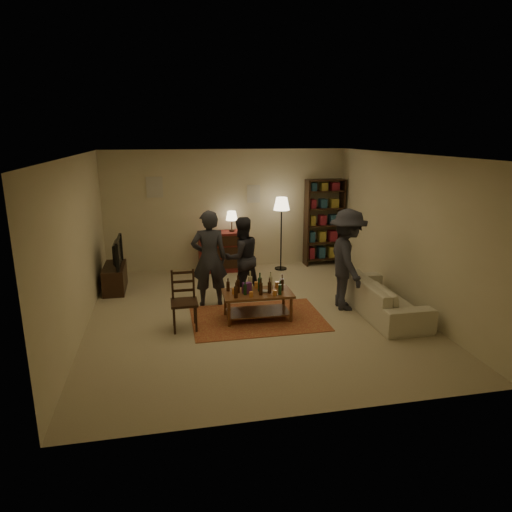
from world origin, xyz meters
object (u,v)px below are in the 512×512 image
object	(u,v)px
bookshelf	(324,221)
person_by_sofa	(347,260)
person_left	(209,259)
dining_chair	(184,298)
person_right	(241,258)
sofa	(382,297)
tv_stand	(115,271)
coffee_table	(257,296)
dresser	(222,250)
floor_lamp	(282,209)

from	to	relation	value
bookshelf	person_by_sofa	distance (m)	2.87
person_left	person_by_sofa	size ratio (longest dim) A/B	0.98
dining_chair	person_right	distance (m)	1.72
dining_chair	sofa	distance (m)	3.39
dining_chair	person_right	xyz separation A→B (m)	(1.15, 1.26, 0.27)
dining_chair	bookshelf	world-z (taller)	bookshelf
bookshelf	tv_stand	bearing A→B (deg)	-168.20
dining_chair	coffee_table	bearing A→B (deg)	5.68
tv_stand	dresser	bearing A→B (deg)	22.07
dresser	person_by_sofa	distance (m)	3.34
tv_stand	bookshelf	world-z (taller)	bookshelf
tv_stand	bookshelf	size ratio (longest dim) A/B	0.52
coffee_table	dresser	size ratio (longest dim) A/B	0.85
sofa	person_left	distance (m)	3.10
dining_chair	person_by_sofa	xyz separation A→B (m)	(2.86, 0.30, 0.39)
tv_stand	bookshelf	bearing A→B (deg)	11.80
bookshelf	person_right	xyz separation A→B (m)	(-2.29, -1.86, -0.26)
coffee_table	bookshelf	world-z (taller)	bookshelf
bookshelf	person_by_sofa	size ratio (longest dim) A/B	1.13
bookshelf	person_right	world-z (taller)	bookshelf
person_by_sofa	person_left	bearing A→B (deg)	80.67
coffee_table	bookshelf	distance (m)	3.77
person_right	floor_lamp	bearing A→B (deg)	-144.81
person_right	person_by_sofa	world-z (taller)	person_by_sofa
coffee_table	dresser	world-z (taller)	dresser
person_right	person_by_sofa	distance (m)	1.96
tv_stand	person_by_sofa	size ratio (longest dim) A/B	0.59
floor_lamp	person_by_sofa	bearing A→B (deg)	-78.55
sofa	person_right	world-z (taller)	person_right
sofa	person_by_sofa	world-z (taller)	person_by_sofa
person_by_sofa	coffee_table	bearing A→B (deg)	101.99
dresser	person_left	xyz separation A→B (m)	(-0.48, -2.11, 0.40)
bookshelf	floor_lamp	distance (m)	1.18
sofa	person_right	size ratio (longest dim) A/B	1.35
tv_stand	sofa	size ratio (longest dim) A/B	0.51
person_left	person_right	distance (m)	0.72
dining_chair	person_left	size ratio (longest dim) A/B	0.55
coffee_table	dining_chair	distance (m)	1.22
bookshelf	sofa	world-z (taller)	bookshelf
tv_stand	floor_lamp	distance (m)	3.81
dining_chair	sofa	size ratio (longest dim) A/B	0.46
sofa	person_by_sofa	size ratio (longest dim) A/B	1.17
person_left	coffee_table	bearing A→B (deg)	132.10
dining_chair	dresser	bearing A→B (deg)	71.83
bookshelf	person_right	size ratio (longest dim) A/B	1.30
coffee_table	floor_lamp	xyz separation A→B (m)	(1.13, 2.76, 0.99)
dining_chair	floor_lamp	world-z (taller)	floor_lamp
bookshelf	dining_chair	bearing A→B (deg)	-137.80
coffee_table	sofa	world-z (taller)	coffee_table
tv_stand	person_right	world-z (taller)	person_right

